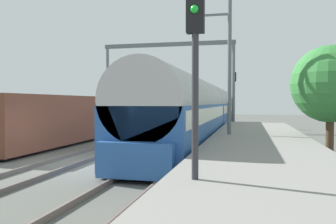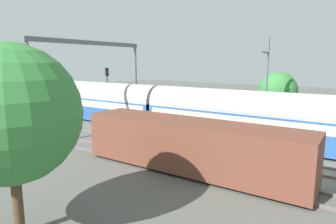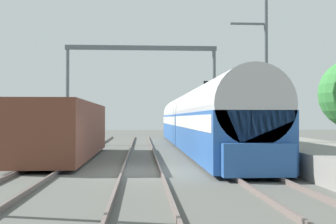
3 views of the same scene
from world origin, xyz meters
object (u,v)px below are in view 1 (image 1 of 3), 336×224
(passenger_train, at_px, (204,109))
(railway_signal_near, at_px, (195,73))
(railway_signal_far, at_px, (234,92))
(freight_car, at_px, (59,119))
(catenary_gantry, at_px, (168,68))
(person_crossing, at_px, (229,118))

(passenger_train, distance_m, railway_signal_near, 19.58)
(railway_signal_near, distance_m, railway_signal_far, 27.65)
(freight_car, xyz_separation_m, railway_signal_near, (9.93, -11.64, 1.60))
(railway_signal_near, bearing_deg, freight_car, 130.46)
(railway_signal_near, relative_size, catenary_gantry, 0.40)
(catenary_gantry, bearing_deg, freight_car, -107.64)
(railway_signal_near, bearing_deg, catenary_gantry, 104.50)
(passenger_train, distance_m, railway_signal_far, 8.58)
(person_crossing, height_order, railway_signal_far, railway_signal_far)
(freight_car, relative_size, railway_signal_near, 2.73)
(freight_car, height_order, railway_signal_near, railway_signal_near)
(railway_signal_near, xyz_separation_m, catenary_gantry, (-6.11, 23.65, 2.53))
(railway_signal_far, bearing_deg, passenger_train, -103.11)
(passenger_train, relative_size, railway_signal_far, 6.06)
(catenary_gantry, bearing_deg, railway_signal_far, 34.88)
(railway_signal_far, relative_size, catenary_gantry, 0.45)
(person_crossing, bearing_deg, passenger_train, 84.30)
(passenger_train, relative_size, freight_car, 2.53)
(freight_car, relative_size, railway_signal_far, 2.40)
(passenger_train, bearing_deg, person_crossing, 75.12)
(railway_signal_far, height_order, catenary_gantry, catenary_gantry)
(freight_car, bearing_deg, railway_signal_near, -49.54)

